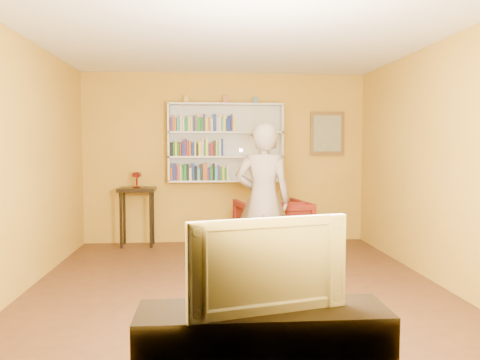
# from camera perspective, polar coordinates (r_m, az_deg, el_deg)

# --- Properties ---
(room_shell) EXTENTS (5.30, 5.80, 2.88)m
(room_shell) POSITION_cam_1_polar(r_m,az_deg,el_deg) (5.06, -0.43, -1.81)
(room_shell) COLOR #452816
(room_shell) RESTS_ON ground
(bookshelf) EXTENTS (1.80, 0.29, 1.23)m
(bookshelf) POSITION_cam_1_polar(r_m,az_deg,el_deg) (7.43, -1.77, 4.52)
(bookshelf) COLOR silver
(bookshelf) RESTS_ON room_shell
(books_row_lower) EXTENTS (0.90, 0.19, 0.27)m
(books_row_lower) POSITION_cam_1_polar(r_m,az_deg,el_deg) (7.33, -4.95, 0.88)
(books_row_lower) COLOR #9E4B1C
(books_row_lower) RESTS_ON bookshelf
(books_row_middle) EXTENTS (0.82, 0.19, 0.27)m
(books_row_middle) POSITION_cam_1_polar(r_m,az_deg,el_deg) (7.32, -5.22, 3.85)
(books_row_middle) COLOR black
(books_row_middle) RESTS_ON bookshelf
(books_row_upper) EXTENTS (1.00, 0.19, 0.27)m
(books_row_upper) POSITION_cam_1_polar(r_m,az_deg,el_deg) (7.33, -4.48, 6.81)
(books_row_upper) COLOR #412164
(books_row_upper) RESTS_ON bookshelf
(ornament_left) EXTENTS (0.07, 0.07, 0.10)m
(ornament_left) POSITION_cam_1_polar(r_m,az_deg,el_deg) (7.41, -6.57, 9.69)
(ornament_left) COLOR gold
(ornament_left) RESTS_ON bookshelf
(ornament_centre) EXTENTS (0.09, 0.09, 0.12)m
(ornament_centre) POSITION_cam_1_polar(r_m,az_deg,el_deg) (7.41, -1.79, 9.78)
(ornament_centre) COLOR #9B5233
(ornament_centre) RESTS_ON bookshelf
(ornament_right) EXTENTS (0.08, 0.08, 0.10)m
(ornament_right) POSITION_cam_1_polar(r_m,az_deg,el_deg) (7.45, 1.87, 9.69)
(ornament_right) COLOR slate
(ornament_right) RESTS_ON bookshelf
(framed_painting) EXTENTS (0.55, 0.05, 0.70)m
(framed_painting) POSITION_cam_1_polar(r_m,az_deg,el_deg) (7.74, 10.55, 5.58)
(framed_painting) COLOR brown
(framed_painting) RESTS_ON room_shell
(console_table) EXTENTS (0.56, 0.42, 0.91)m
(console_table) POSITION_cam_1_polar(r_m,az_deg,el_deg) (7.38, -12.45, -2.12)
(console_table) COLOR black
(console_table) RESTS_ON ground
(ruby_lustre) EXTENTS (0.15, 0.15, 0.24)m
(ruby_lustre) POSITION_cam_1_polar(r_m,az_deg,el_deg) (7.35, -12.49, 0.45)
(ruby_lustre) COLOR maroon
(ruby_lustre) RESTS_ON console_table
(armchair) EXTENTS (1.03, 1.05, 0.83)m
(armchair) POSITION_cam_1_polar(r_m,az_deg,el_deg) (6.35, 3.94, -6.09)
(armchair) COLOR #480805
(armchair) RESTS_ON ground
(person) EXTENTS (0.71, 0.52, 1.81)m
(person) POSITION_cam_1_polar(r_m,az_deg,el_deg) (5.54, 2.84, -2.45)
(person) COLOR #6F5F51
(person) RESTS_ON ground
(game_remote) EXTENTS (0.04, 0.15, 0.04)m
(game_remote) POSITION_cam_1_polar(r_m,az_deg,el_deg) (5.19, 0.04, 3.66)
(game_remote) COLOR white
(game_remote) RESTS_ON person
(tv_cabinet) EXTENTS (1.53, 0.46, 0.55)m
(tv_cabinet) POSITION_cam_1_polar(r_m,az_deg,el_deg) (3.06, 2.79, -20.20)
(tv_cabinet) COLOR black
(tv_cabinet) RESTS_ON ground
(television) EXTENTS (0.99, 0.38, 0.57)m
(television) POSITION_cam_1_polar(r_m,az_deg,el_deg) (2.87, 2.83, -9.98)
(television) COLOR black
(television) RESTS_ON tv_cabinet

